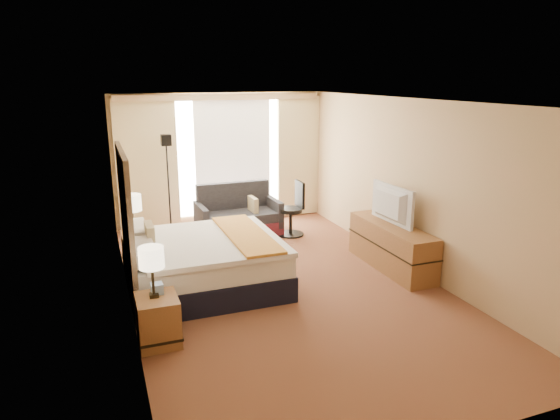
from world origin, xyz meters
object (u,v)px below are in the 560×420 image
object	(u,v)px
bed	(204,262)
floor_lamp	(167,166)
nightstand_right	(138,250)
nightstand_left	(158,320)
lamp_right	(132,204)
media_dresser	(391,246)
television	(387,205)
desk_chair	(293,211)
loveseat	(238,218)
lamp_left	(151,259)

from	to	relation	value
bed	floor_lamp	size ratio (longest dim) A/B	1.09
nightstand_right	bed	world-z (taller)	bed
nightstand_left	lamp_right	world-z (taller)	lamp_right
media_dresser	lamp_right	world-z (taller)	lamp_right
bed	television	bearing A→B (deg)	-3.31
desk_chair	television	size ratio (longest dim) A/B	1.00
desk_chair	media_dresser	bearing A→B (deg)	-67.64
media_dresser	floor_lamp	distance (m)	4.20
nightstand_left	lamp_right	bearing A→B (deg)	90.82
nightstand_left	floor_lamp	world-z (taller)	floor_lamp
nightstand_left	lamp_right	xyz separation A→B (m)	(-0.04, 2.48, 0.76)
media_dresser	nightstand_left	bearing A→B (deg)	-164.16
bed	nightstand_right	bearing A→B (deg)	124.85
loveseat	floor_lamp	world-z (taller)	floor_lamp
desk_chair	lamp_left	xyz separation A→B (m)	(-2.93, -3.12, 0.54)
nightstand_right	media_dresser	bearing A→B (deg)	-21.40
bed	lamp_left	world-z (taller)	lamp_left
nightstand_left	floor_lamp	xyz separation A→B (m)	(0.72, 3.84, 1.07)
floor_lamp	desk_chair	world-z (taller)	floor_lamp
bed	lamp_left	distance (m)	1.68
lamp_left	floor_lamp	bearing A→B (deg)	78.99
desk_chair	television	distance (m)	2.18
bed	loveseat	world-z (taller)	bed
loveseat	floor_lamp	size ratio (longest dim) A/B	0.81
lamp_right	bed	bearing A→B (deg)	-53.43
television	floor_lamp	bearing A→B (deg)	45.63
loveseat	lamp_right	distance (m)	2.35
nightstand_left	desk_chair	bearing A→B (deg)	47.33
bed	floor_lamp	bearing A→B (deg)	92.03
media_dresser	lamp_left	world-z (taller)	lamp_left
media_dresser	floor_lamp	size ratio (longest dim) A/B	0.94
floor_lamp	bed	bearing A→B (deg)	-87.97
nightstand_right	floor_lamp	bearing A→B (deg)	61.83
lamp_right	television	distance (m)	3.91
loveseat	nightstand_left	bearing A→B (deg)	-120.05
nightstand_right	bed	size ratio (longest dim) A/B	0.26
lamp_right	media_dresser	bearing A→B (deg)	-20.90
media_dresser	bed	size ratio (longest dim) A/B	0.86
television	nightstand_right	bearing A→B (deg)	68.01
loveseat	desk_chair	distance (m)	1.06
media_dresser	lamp_left	xyz separation A→B (m)	(-3.72, -1.02, 0.65)
bed	lamp_right	size ratio (longest dim) A/B	3.36
nightstand_right	desk_chair	world-z (taller)	desk_chair
desk_chair	floor_lamp	bearing A→B (deg)	163.86
floor_lamp	nightstand_left	bearing A→B (deg)	-100.61
desk_chair	lamp_left	world-z (taller)	lamp_left
floor_lamp	desk_chair	bearing A→B (deg)	-17.68
bed	television	distance (m)	2.91
television	media_dresser	bearing A→B (deg)	-160.03
nightstand_left	media_dresser	size ratio (longest dim) A/B	0.31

